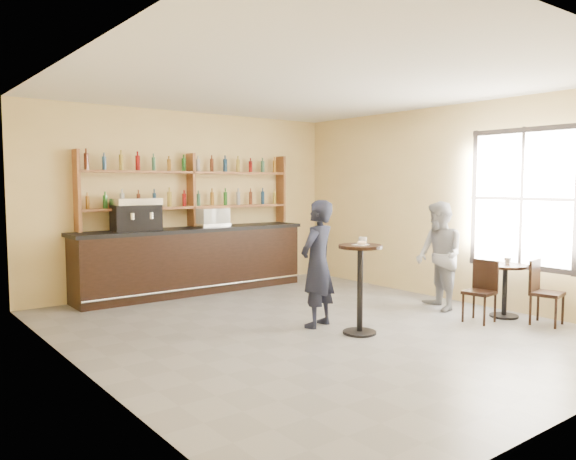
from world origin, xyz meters
TOP-DOWN VIEW (x-y plane):
  - floor at (0.00, 0.00)m, footprint 7.00×7.00m
  - ceiling at (0.00, 0.00)m, footprint 7.00×7.00m
  - wall_back at (0.00, 3.50)m, footprint 7.00×0.00m
  - wall_left at (-3.00, 0.00)m, footprint 0.00×7.00m
  - wall_right at (3.00, 0.00)m, footprint 0.00×7.00m
  - window_pane at (2.99, -1.20)m, footprint 0.00×2.00m
  - window_frame at (2.99, -1.20)m, footprint 0.04×1.70m
  - shelf_unit at (0.00, 3.37)m, footprint 4.00×0.26m
  - liquor_bottles at (0.00, 3.37)m, footprint 3.68×0.10m
  - bar_counter at (-0.10, 3.15)m, footprint 4.25×0.83m
  - espresso_machine at (-1.13, 3.15)m, footprint 0.79×0.56m
  - pastry_case at (0.28, 3.15)m, footprint 0.55×0.44m
  - pedestal_table at (0.29, -0.59)m, footprint 0.63×0.63m
  - napkin at (0.29, -0.59)m, footprint 0.21×0.21m
  - donut at (0.30, -0.60)m, footprint 0.15×0.15m
  - cup_pedestal at (0.43, -0.49)m, footprint 0.14×0.14m
  - man_main at (0.11, 0.03)m, footprint 0.72×0.59m
  - cafe_table at (2.59, -1.22)m, footprint 0.70×0.70m
  - cup_cafe at (2.64, -1.22)m, footprint 0.13×0.13m
  - chair_west at (2.04, -1.17)m, footprint 0.41×0.41m
  - chair_south at (2.64, -1.82)m, footprint 0.45×0.45m
  - patron_second at (2.23, -0.33)m, footprint 0.91×0.99m

SIDE VIEW (x-z plane):
  - floor at x=0.00m, z-range 0.00..0.00m
  - cafe_table at x=2.59m, z-range 0.00..0.76m
  - chair_west at x=2.04m, z-range 0.00..0.86m
  - chair_south at x=2.64m, z-range 0.00..0.88m
  - pedestal_table at x=0.29m, z-range 0.00..1.15m
  - bar_counter at x=-0.10m, z-range 0.00..1.15m
  - cup_cafe at x=2.64m, z-range 0.76..0.86m
  - patron_second at x=2.23m, z-range 0.00..1.66m
  - man_main at x=0.11m, z-range 0.00..1.71m
  - napkin at x=0.29m, z-range 1.15..1.15m
  - donut at x=0.30m, z-range 1.15..1.19m
  - cup_pedestal at x=0.43m, z-range 1.15..1.23m
  - pastry_case at x=0.28m, z-range 1.15..1.48m
  - espresso_machine at x=-1.13m, z-range 1.15..1.68m
  - wall_back at x=0.00m, z-range -1.90..5.10m
  - wall_left at x=-3.00m, z-range -1.90..5.10m
  - wall_right at x=3.00m, z-range -1.90..5.10m
  - window_frame at x=2.99m, z-range 0.65..2.75m
  - window_pane at x=2.99m, z-range 0.70..2.70m
  - shelf_unit at x=0.00m, z-range 1.11..2.51m
  - liquor_bottles at x=0.00m, z-range 1.48..2.48m
  - ceiling at x=0.00m, z-range 3.20..3.20m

